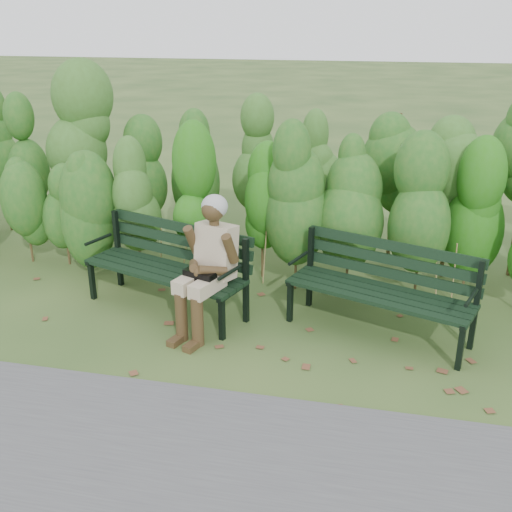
# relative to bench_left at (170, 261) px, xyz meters

# --- Properties ---
(ground) EXTENTS (80.00, 80.00, 0.00)m
(ground) POSITION_rel_bench_left_xyz_m (0.99, -0.51, -0.55)
(ground) COLOR #2B481E
(footpath) EXTENTS (60.00, 2.50, 0.01)m
(footpath) POSITION_rel_bench_left_xyz_m (0.99, -2.71, -0.54)
(footpath) COLOR #474749
(footpath) RESTS_ON ground
(hedge_band) EXTENTS (11.04, 1.67, 2.42)m
(hedge_band) POSITION_rel_bench_left_xyz_m (0.99, 1.35, 0.71)
(hedge_band) COLOR #47381E
(hedge_band) RESTS_ON ground
(leaf_litter) EXTENTS (5.49, 2.21, 0.01)m
(leaf_litter) POSITION_rel_bench_left_xyz_m (0.88, -0.55, -0.55)
(leaf_litter) COLOR brown
(leaf_litter) RESTS_ON ground
(bench_left) EXTENTS (1.96, 1.18, 0.93)m
(bench_left) POSITION_rel_bench_left_xyz_m (0.00, 0.00, 0.00)
(bench_left) COLOR black
(bench_left) RESTS_ON ground
(bench_right) EXTENTS (1.93, 1.19, 0.92)m
(bench_right) POSITION_rel_bench_left_xyz_m (2.27, -0.07, -0.01)
(bench_right) COLOR black
(bench_right) RESTS_ON ground
(seated_woman) EXTENTS (0.63, 0.88, 1.40)m
(seated_woman) POSITION_rel_bench_left_xyz_m (0.55, -0.39, 0.23)
(seated_woman) COLOR #C1B58C
(seated_woman) RESTS_ON ground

